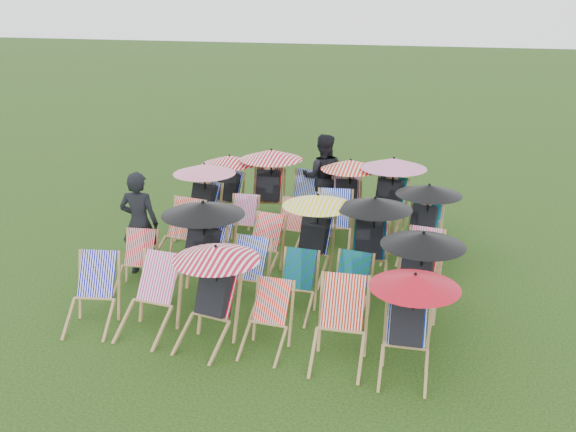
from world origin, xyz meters
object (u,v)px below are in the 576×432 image
(deckchair_5, at_px, (408,324))
(person_rear, at_px, (323,177))
(deckchair_29, at_px, (428,216))
(person_left, at_px, (139,223))
(deckchair_0, at_px, (91,294))

(deckchair_5, distance_m, person_rear, 5.60)
(deckchair_29, height_order, person_left, person_left)
(deckchair_0, distance_m, deckchair_5, 4.19)
(person_left, relative_size, person_rear, 0.98)
(person_left, bearing_deg, person_rear, -128.63)
(deckchair_5, distance_m, person_left, 4.74)
(deckchair_29, bearing_deg, person_rear, 167.61)
(deckchair_29, relative_size, person_rear, 0.50)
(deckchair_0, distance_m, deckchair_29, 6.14)
(person_rear, bearing_deg, deckchair_29, 155.53)
(deckchair_5, bearing_deg, person_left, 154.85)
(deckchair_29, xyz_separation_m, person_rear, (-2.10, 0.53, 0.43))
(deckchair_5, height_order, person_rear, person_rear)
(deckchair_5, height_order, person_left, person_left)
(deckchair_0, distance_m, person_left, 1.82)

